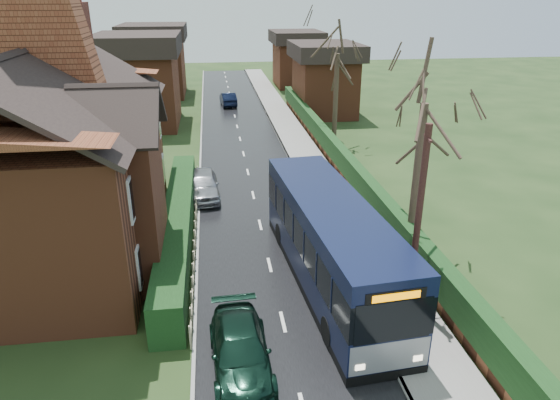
{
  "coord_description": "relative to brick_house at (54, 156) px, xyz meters",
  "views": [
    {
      "loc": [
        -2.07,
        -16.35,
        10.66
      ],
      "look_at": [
        0.83,
        4.81,
        1.8
      ],
      "focal_mm": 32.0,
      "sensor_mm": 36.0,
      "label": 1
    }
  ],
  "objects": [
    {
      "name": "picket_fence",
      "position": [
        5.58,
        0.22,
        -3.93
      ],
      "size": [
        0.1,
        16.0,
        0.9
      ],
      "primitive_type": null,
      "color": "#9B8B69",
      "rests_on": "ground"
    },
    {
      "name": "car_green",
      "position": [
        7.13,
        -8.85,
        -3.74
      ],
      "size": [
        1.96,
        4.45,
        1.27
      ],
      "primitive_type": "imported",
      "rotation": [
        0.0,
        0.0,
        0.04
      ],
      "color": "black",
      "rests_on": "ground"
    },
    {
      "name": "car_distant",
      "position": [
        8.35,
        30.2,
        -3.71
      ],
      "size": [
        1.73,
        4.14,
        1.33
      ],
      "primitive_type": "imported",
      "rotation": [
        0.0,
        0.0,
        3.22
      ],
      "color": "black",
      "rests_on": "ground"
    },
    {
      "name": "tree_house_side",
      "position": [
        -1.31,
        6.29,
        3.36
      ],
      "size": [
        4.56,
        4.56,
        10.36
      ],
      "color": "#3C2E23",
      "rests_on": "ground"
    },
    {
      "name": "bus",
      "position": [
        10.94,
        -4.45,
        -2.66
      ],
      "size": [
        3.51,
        11.56,
        3.46
      ],
      "rotation": [
        0.0,
        0.0,
        0.08
      ],
      "color": "black",
      "rests_on": "ground"
    },
    {
      "name": "kerb_right",
      "position": [
        11.78,
        5.22,
        -4.31
      ],
      "size": [
        0.12,
        100.0,
        0.14
      ],
      "primitive_type": "cube",
      "color": "gray",
      "rests_on": "ground"
    },
    {
      "name": "right_wall_hedge",
      "position": [
        14.53,
        5.22,
        -3.36
      ],
      "size": [
        0.6,
        50.0,
        1.8
      ],
      "color": "brown",
      "rests_on": "ground"
    },
    {
      "name": "bus_stop_sign",
      "position": [
        12.73,
        -7.78,
        -2.56
      ],
      "size": [
        0.23,
        0.4,
        2.76
      ],
      "rotation": [
        0.0,
        0.0,
        -0.44
      ],
      "color": "slate",
      "rests_on": "ground"
    },
    {
      "name": "front_hedge",
      "position": [
        4.83,
        0.22,
        -3.58
      ],
      "size": [
        1.2,
        16.0,
        1.6
      ],
      "primitive_type": "cube",
      "color": "black",
      "rests_on": "ground"
    },
    {
      "name": "kerb_left",
      "position": [
        5.68,
        5.22,
        -4.33
      ],
      "size": [
        0.12,
        100.0,
        0.1
      ],
      "primitive_type": "cube",
      "color": "gray",
      "rests_on": "ground"
    },
    {
      "name": "car_silver",
      "position": [
        5.93,
        5.4,
        -3.64
      ],
      "size": [
        1.94,
        4.41,
        1.48
      ],
      "primitive_type": "imported",
      "rotation": [
        0.0,
        0.0,
        0.05
      ],
      "color": "#AAAAAF",
      "rests_on": "ground"
    },
    {
      "name": "telegraph_pole",
      "position": [
        13.53,
        -6.26,
        -0.93
      ],
      "size": [
        0.24,
        0.88,
        6.81
      ],
      "rotation": [
        0.0,
        0.0,
        -0.18
      ],
      "color": "black",
      "rests_on": "ground"
    },
    {
      "name": "brick_house",
      "position": [
        0.0,
        0.0,
        0.0
      ],
      "size": [
        9.3,
        14.6,
        10.3
      ],
      "color": "brown",
      "rests_on": "ground"
    },
    {
      "name": "road",
      "position": [
        8.73,
        5.22,
        -4.37
      ],
      "size": [
        6.0,
        100.0,
        0.02
      ],
      "primitive_type": "cube",
      "color": "black",
      "rests_on": "ground"
    },
    {
      "name": "tree_right_near",
      "position": [
        14.73,
        -3.04,
        2.86
      ],
      "size": [
        4.49,
        4.49,
        9.69
      ],
      "color": "#3E2F25",
      "rests_on": "ground"
    },
    {
      "name": "tree_right_far",
      "position": [
        15.86,
        15.27,
        2.73
      ],
      "size": [
        4.92,
        4.92,
        9.51
      ],
      "color": "#382B21",
      "rests_on": "ground"
    },
    {
      "name": "pavement",
      "position": [
        12.98,
        5.22,
        -4.31
      ],
      "size": [
        2.5,
        100.0,
        0.14
      ],
      "primitive_type": "cube",
      "color": "slate",
      "rests_on": "ground"
    },
    {
      "name": "ground",
      "position": [
        8.73,
        -4.78,
        -4.38
      ],
      "size": [
        140.0,
        140.0,
        0.0
      ],
      "primitive_type": "plane",
      "color": "#32471E",
      "rests_on": "ground"
    }
  ]
}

